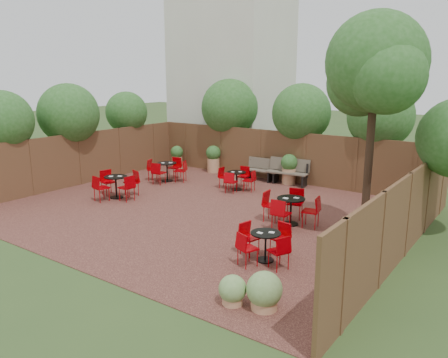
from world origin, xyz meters
The scene contains 13 objects.
ground centered at (0.00, 0.00, 0.00)m, with size 80.00×80.00×0.00m, color #354F23.
courtyard_paving centered at (0.00, 0.00, 0.01)m, with size 12.00×10.00×0.02m, color #351916.
fence_back centered at (0.00, 5.00, 1.00)m, with size 12.00×0.08×2.00m, color brown.
fence_left centered at (-6.00, 0.00, 1.00)m, with size 0.08×10.00×2.00m, color brown.
fence_right centered at (6.00, 0.00, 1.00)m, with size 0.08×10.00×2.00m, color brown.
neighbour_building centered at (-4.50, 8.00, 4.00)m, with size 5.00×4.00×8.00m, color beige.
overhang_foliage centered at (-1.55, 3.19, 2.68)m, with size 15.35×10.52×2.48m.
courtyard_tree centered at (4.82, 0.62, 4.27)m, with size 2.63×2.53×5.65m.
park_bench_left centered at (-0.63, 4.62, 0.47)m, with size 1.43×0.48×0.88m.
park_bench_right centered at (0.50, 4.63, 0.53)m, with size 1.66×0.70×1.00m.
bistro_tables centered at (-0.38, 0.54, 0.45)m, with size 8.63×6.34×0.90m.
planters centered at (-0.16, 3.75, 0.63)m, with size 11.14×3.98×1.16m.
low_shrubs centered at (4.62, -3.43, 0.33)m, with size 1.69×3.36×0.71m.
Camera 1 is at (8.32, -10.50, 4.19)m, focal length 35.95 mm.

